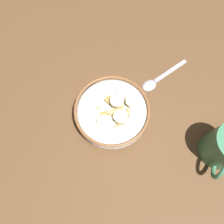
% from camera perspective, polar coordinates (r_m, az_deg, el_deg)
% --- Properties ---
extents(ground_plane, '(1.21, 1.21, 0.02)m').
position_cam_1_polar(ground_plane, '(0.50, 0.00, -1.63)').
color(ground_plane, brown).
extents(cereal_bowl, '(0.16, 0.16, 0.05)m').
position_cam_1_polar(cereal_bowl, '(0.47, -0.01, -0.12)').
color(cereal_bowl, white).
rests_on(cereal_bowl, ground_plane).
extents(spoon, '(0.13, 0.08, 0.01)m').
position_cam_1_polar(spoon, '(0.54, 11.73, 8.31)').
color(spoon, '#A5A5AD').
rests_on(spoon, ground_plane).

